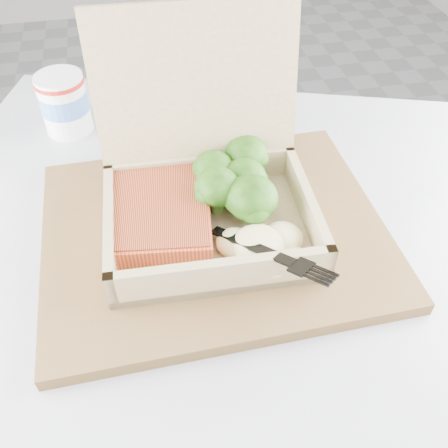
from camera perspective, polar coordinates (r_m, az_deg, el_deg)
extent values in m
plane|color=#9B9BA0|center=(1.38, -18.21, -12.42)|extent=(4.00, 4.00, 0.00)
cylinder|color=black|center=(0.86, -1.34, -20.20)|extent=(0.07, 0.07, 0.67)
cube|color=#A8ACB2|center=(0.56, -1.94, -5.03)|extent=(0.92, 0.92, 0.03)
cube|color=brown|center=(0.56, -1.13, -0.87)|extent=(0.38, 0.30, 0.02)
cube|color=tan|center=(0.55, -1.47, -0.74)|extent=(0.23, 0.18, 0.01)
cube|color=#9D885F|center=(0.53, -12.75, -0.71)|extent=(0.02, 0.17, 0.05)
cube|color=#9D885F|center=(0.55, 9.38, 1.78)|extent=(0.02, 0.17, 0.05)
cube|color=#9D885F|center=(0.48, -0.14, -6.10)|extent=(0.22, 0.02, 0.05)
cube|color=#9D885F|center=(0.59, -2.60, 5.96)|extent=(0.22, 0.02, 0.05)
cube|color=tan|center=(0.55, -3.25, 15.51)|extent=(0.22, 0.05, 0.17)
cube|color=#E2502C|center=(0.54, -7.29, 1.24)|extent=(0.12, 0.15, 0.03)
ellipsoid|color=#F5E89F|center=(0.51, 3.93, -2.39)|extent=(0.09, 0.08, 0.03)
cube|color=black|center=(0.51, -1.36, 0.52)|extent=(0.07, 0.09, 0.03)
cube|color=black|center=(0.48, 5.31, -3.94)|extent=(0.04, 0.05, 0.01)
cylinder|color=white|center=(0.74, -17.78, 12.97)|extent=(0.07, 0.07, 0.08)
cylinder|color=#4775BF|center=(0.74, -17.85, 13.24)|extent=(0.07, 0.07, 0.03)
cylinder|color=#B31713|center=(0.72, -18.39, 15.24)|extent=(0.07, 0.07, 0.01)
cube|color=silver|center=(0.72, 0.51, 10.36)|extent=(0.09, 0.14, 0.00)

